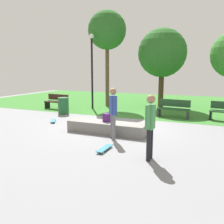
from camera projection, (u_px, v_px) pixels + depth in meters
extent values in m
plane|color=gray|center=(119.00, 126.00, 10.38)|extent=(28.00, 28.00, 0.00)
cube|color=#387A2D|center=(158.00, 103.00, 17.46)|extent=(26.60, 12.33, 0.01)
cube|color=gray|center=(107.00, 127.00, 9.19)|extent=(3.10, 0.79, 0.42)
cube|color=#4C1E66|center=(107.00, 118.00, 9.20)|extent=(0.34, 0.31, 0.32)
cylinder|color=black|center=(151.00, 143.00, 6.50)|extent=(0.12, 0.12, 0.87)
cylinder|color=black|center=(149.00, 145.00, 6.30)|extent=(0.12, 0.12, 0.87)
cube|color=#3F8C4C|center=(150.00, 117.00, 6.26)|extent=(0.20, 0.32, 0.65)
cylinder|color=#3F8C4C|center=(152.00, 115.00, 6.41)|extent=(0.09, 0.09, 0.60)
cylinder|color=#3F8C4C|center=(149.00, 117.00, 6.11)|extent=(0.09, 0.09, 0.60)
sphere|color=#9E7556|center=(151.00, 99.00, 6.18)|extent=(0.23, 0.23, 0.23)
cylinder|color=slate|center=(112.00, 126.00, 8.43)|extent=(0.12, 0.12, 0.88)
cylinder|color=slate|center=(114.00, 128.00, 8.22)|extent=(0.12, 0.12, 0.88)
cube|color=#2D4799|center=(113.00, 105.00, 8.19)|extent=(0.36, 0.37, 0.66)
cylinder|color=#2D4799|center=(112.00, 104.00, 8.34)|extent=(0.09, 0.09, 0.61)
cylinder|color=#2D4799|center=(114.00, 105.00, 8.02)|extent=(0.09, 0.09, 0.61)
sphere|color=#9E7556|center=(113.00, 91.00, 8.10)|extent=(0.24, 0.24, 0.24)
cube|color=teal|center=(105.00, 148.00, 7.20)|extent=(0.20, 0.80, 0.02)
cylinder|color=silver|center=(103.00, 153.00, 6.92)|extent=(0.03, 0.06, 0.06)
cylinder|color=silver|center=(98.00, 152.00, 6.98)|extent=(0.03, 0.06, 0.06)
cylinder|color=silver|center=(111.00, 147.00, 7.42)|extent=(0.03, 0.06, 0.06)
cylinder|color=silver|center=(106.00, 146.00, 7.49)|extent=(0.03, 0.06, 0.06)
cube|color=teal|center=(53.00, 120.00, 11.13)|extent=(0.61, 0.77, 0.02)
cylinder|color=silver|center=(55.00, 123.00, 10.88)|extent=(0.06, 0.06, 0.06)
cylinder|color=silver|center=(51.00, 123.00, 10.85)|extent=(0.06, 0.06, 0.06)
cylinder|color=silver|center=(55.00, 120.00, 11.42)|extent=(0.06, 0.06, 0.06)
cylinder|color=silver|center=(52.00, 120.00, 11.39)|extent=(0.06, 0.06, 0.06)
cube|color=black|center=(211.00, 115.00, 11.60)|extent=(0.13, 0.40, 0.45)
cube|color=#1E4223|center=(173.00, 109.00, 12.03)|extent=(1.64, 0.60, 0.06)
cube|color=#1E4223|center=(175.00, 103.00, 12.17)|extent=(1.60, 0.22, 0.36)
cube|color=#2D2D33|center=(188.00, 115.00, 11.72)|extent=(0.12, 0.40, 0.45)
cube|color=#2D2D33|center=(159.00, 112.00, 12.43)|extent=(0.12, 0.40, 0.45)
cube|color=#331E14|center=(56.00, 102.00, 14.69)|extent=(1.64, 0.61, 0.06)
cube|color=#331E14|center=(58.00, 97.00, 14.83)|extent=(1.60, 0.23, 0.36)
cube|color=black|center=(65.00, 106.00, 14.37)|extent=(0.12, 0.40, 0.45)
cube|color=black|center=(47.00, 105.00, 15.08)|extent=(0.12, 0.40, 0.45)
cylinder|color=brown|center=(107.00, 75.00, 15.68)|extent=(0.25, 0.25, 4.18)
sphere|color=#286623|center=(107.00, 30.00, 15.18)|extent=(2.45, 2.45, 2.45)
cylinder|color=#42301E|center=(161.00, 87.00, 15.43)|extent=(0.34, 0.34, 2.55)
sphere|color=#286623|center=(162.00, 53.00, 15.04)|extent=(3.07, 3.07, 3.07)
cylinder|color=black|center=(92.00, 74.00, 14.59)|extent=(0.12, 0.12, 4.28)
sphere|color=silver|center=(92.00, 36.00, 14.19)|extent=(0.28, 0.28, 0.28)
cylinder|color=#1E592D|center=(63.00, 106.00, 13.09)|extent=(0.58, 0.58, 0.91)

